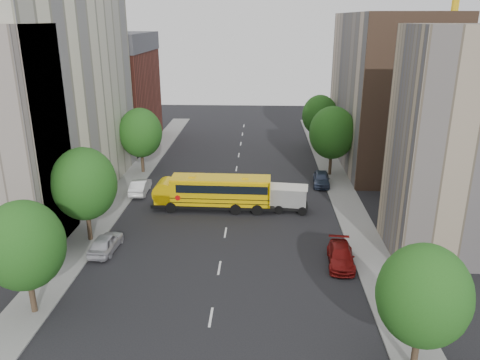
# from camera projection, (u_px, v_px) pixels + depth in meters

# --- Properties ---
(ground) EXTENTS (120.00, 120.00, 0.00)m
(ground) POSITION_uv_depth(u_px,v_px,m) (227.00, 223.00, 41.85)
(ground) COLOR black
(ground) RESTS_ON ground
(sidewalk_left) EXTENTS (3.00, 80.00, 0.12)m
(sidewalk_left) POSITION_uv_depth(u_px,v_px,m) (117.00, 200.00, 47.05)
(sidewalk_left) COLOR slate
(sidewalk_left) RESTS_ON ground
(sidewalk_right) EXTENTS (3.00, 80.00, 0.12)m
(sidewalk_right) POSITION_uv_depth(u_px,v_px,m) (347.00, 204.00, 46.06)
(sidewalk_right) COLOR slate
(sidewalk_right) RESTS_ON ground
(lane_markings) EXTENTS (0.15, 64.00, 0.01)m
(lane_markings) POSITION_uv_depth(u_px,v_px,m) (234.00, 185.00, 51.29)
(lane_markings) COLOR silver
(lane_markings) RESTS_ON ground
(building_left_cream) EXTENTS (10.00, 26.00, 20.00)m
(building_left_cream) POSITION_uv_depth(u_px,v_px,m) (44.00, 99.00, 45.02)
(building_left_cream) COLOR beige
(building_left_cream) RESTS_ON ground
(building_left_redbrick) EXTENTS (10.00, 15.00, 13.00)m
(building_left_redbrick) POSITION_uv_depth(u_px,v_px,m) (115.00, 98.00, 66.93)
(building_left_redbrick) COLOR maroon
(building_left_redbrick) RESTS_ON ground
(building_right_near) EXTENTS (10.00, 7.00, 17.00)m
(building_right_near) POSITION_uv_depth(u_px,v_px,m) (468.00, 146.00, 34.06)
(building_right_near) COLOR tan
(building_right_near) RESTS_ON ground
(building_right_far) EXTENTS (10.00, 22.00, 18.00)m
(building_right_far) POSITION_uv_depth(u_px,v_px,m) (385.00, 91.00, 57.02)
(building_right_far) COLOR #BCA692
(building_right_far) RESTS_ON ground
(building_right_sidewall) EXTENTS (10.10, 0.30, 18.00)m
(building_right_sidewall) POSITION_uv_depth(u_px,v_px,m) (412.00, 107.00, 46.64)
(building_right_sidewall) COLOR brown
(building_right_sidewall) RESTS_ON ground
(street_tree_0) EXTENTS (4.80, 4.80, 7.41)m
(street_tree_0) POSITION_uv_depth(u_px,v_px,m) (24.00, 246.00, 27.59)
(street_tree_0) COLOR #38281C
(street_tree_0) RESTS_ON ground
(street_tree_1) EXTENTS (5.12, 5.12, 7.90)m
(street_tree_1) POSITION_uv_depth(u_px,v_px,m) (84.00, 184.00, 36.93)
(street_tree_1) COLOR #38281C
(street_tree_1) RESTS_ON ground
(street_tree_2) EXTENTS (4.99, 4.99, 7.71)m
(street_tree_2) POSITION_uv_depth(u_px,v_px,m) (140.00, 133.00, 53.96)
(street_tree_2) COLOR #38281C
(street_tree_2) RESTS_ON ground
(street_tree_3) EXTENTS (4.61, 4.61, 7.11)m
(street_tree_3) POSITION_uv_depth(u_px,v_px,m) (424.00, 296.00, 22.94)
(street_tree_3) COLOR #38281C
(street_tree_3) RESTS_ON ground
(street_tree_4) EXTENTS (5.25, 5.25, 8.10)m
(street_tree_4) POSITION_uv_depth(u_px,v_px,m) (332.00, 133.00, 52.94)
(street_tree_4) COLOR #38281C
(street_tree_4) RESTS_ON ground
(street_tree_5) EXTENTS (4.86, 4.86, 7.51)m
(street_tree_5) POSITION_uv_depth(u_px,v_px,m) (320.00, 115.00, 64.39)
(street_tree_5) COLOR #38281C
(street_tree_5) RESTS_ON ground
(school_bus) EXTENTS (11.74, 3.13, 3.29)m
(school_bus) POSITION_uv_depth(u_px,v_px,m) (212.00, 191.00, 44.36)
(school_bus) COLOR black
(school_bus) RESTS_ON ground
(safari_truck) EXTENTS (5.90, 2.73, 2.44)m
(safari_truck) POSITION_uv_depth(u_px,v_px,m) (278.00, 197.00, 44.30)
(safari_truck) COLOR black
(safari_truck) RESTS_ON ground
(parked_car_0) EXTENTS (1.96, 4.36, 1.45)m
(parked_car_0) POSITION_uv_depth(u_px,v_px,m) (106.00, 243.00, 36.54)
(parked_car_0) COLOR #B3B1B8
(parked_car_0) RESTS_ON ground
(parked_car_1) EXTENTS (1.67, 4.48, 1.46)m
(parked_car_1) POSITION_uv_depth(u_px,v_px,m) (140.00, 186.00, 48.78)
(parked_car_1) COLOR white
(parked_car_1) RESTS_ON ground
(parked_car_3) EXTENTS (2.22, 4.74, 1.34)m
(parked_car_3) POSITION_uv_depth(u_px,v_px,m) (341.00, 256.00, 34.64)
(parked_car_3) COLOR maroon
(parked_car_3) RESTS_ON ground
(parked_car_4) EXTENTS (2.12, 4.47, 1.47)m
(parked_car_4) POSITION_uv_depth(u_px,v_px,m) (321.00, 179.00, 51.10)
(parked_car_4) COLOR #33405A
(parked_car_4) RESTS_ON ground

